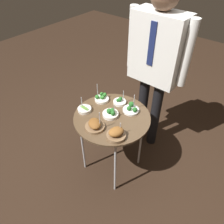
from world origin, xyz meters
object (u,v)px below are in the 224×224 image
Objects in this scene: bowl_broccoli_front_left at (111,113)px; bowl_broccoli_far_rim at (120,101)px; bowl_broccoli_front_center at (131,109)px; bowl_asparagus_front_right at (84,109)px; bowl_broccoli_center at (102,98)px; bowl_roast_near_rim at (95,125)px; waiter_figure at (156,57)px; serving_cart at (112,121)px; bowl_roast_mid_left at (116,134)px.

bowl_broccoli_far_rim is (-0.05, 0.19, -0.01)m from bowl_broccoli_front_left.
bowl_broccoli_front_center is 1.19× the size of bowl_asparagus_front_right.
bowl_broccoli_front_center is 0.31m from bowl_broccoli_center.
bowl_broccoli_center reaches higher than bowl_broccoli_front_center.
bowl_broccoli_front_left is 0.20m from bowl_broccoli_far_rim.
bowl_roast_near_rim is at bearing -91.13° from bowl_broccoli_front_left.
waiter_figure is at bearing 82.59° from bowl_broccoli_front_left.
bowl_broccoli_center is at bearing -122.61° from waiter_figure.
bowl_broccoli_center is 1.38× the size of bowl_asparagus_front_right.
bowl_broccoli_far_rim is 1.04× the size of bowl_asparagus_front_right.
bowl_roast_near_rim is (-0.02, -0.20, 0.08)m from serving_cart.
bowl_broccoli_center is at bearing -171.29° from bowl_broccoli_front_center.
bowl_broccoli_front_left is at bearing 88.87° from bowl_roast_near_rim.
serving_cart is at bearing -117.24° from bowl_broccoli_front_center.
bowl_broccoli_front_left is 0.24m from bowl_asparagus_front_right.
serving_cart is 0.20m from bowl_broccoli_front_center.
bowl_roast_near_rim is 0.10× the size of waiter_figure.
bowl_broccoli_front_center is 0.86× the size of bowl_broccoli_center.
bowl_broccoli_front_center reaches higher than bowl_roast_mid_left.
bowl_asparagus_front_right is (-0.24, -0.10, 0.07)m from serving_cart.
bowl_broccoli_front_center is (0.09, 0.17, 0.07)m from serving_cart.
waiter_figure reaches higher than bowl_broccoli_front_center.
bowl_broccoli_front_left is 0.66m from waiter_figure.
waiter_figure is (0.28, 0.44, 0.34)m from bowl_broccoli_center.
bowl_broccoli_front_left reaches higher than bowl_asparagus_front_right.
bowl_asparagus_front_right is at bearing -114.41° from waiter_figure.
serving_cart is 4.51× the size of bowl_broccoli_front_center.
bowl_asparagus_front_right is at bearing -157.20° from bowl_broccoli_front_left.
waiter_figure reaches higher than serving_cart.
bowl_broccoli_far_rim is 0.18m from bowl_broccoli_center.
bowl_roast_near_rim is at bearing -95.80° from waiter_figure.
bowl_broccoli_far_rim is 0.39m from bowl_roast_near_rim.
bowl_roast_near_rim is 1.13× the size of bowl_roast_mid_left.
bowl_asparagus_front_right is 0.80m from waiter_figure.
serving_cart is 0.26m from bowl_roast_mid_left.
bowl_roast_near_rim is 0.24m from bowl_asparagus_front_right.
bowl_roast_mid_left is (0.18, -0.17, 0.09)m from serving_cart.
bowl_broccoli_front_center is at bearing 8.71° from bowl_broccoli_center.
waiter_figure is (0.30, 0.65, 0.35)m from bowl_asparagus_front_right.
bowl_roast_mid_left is 0.49m from bowl_broccoli_center.
bowl_broccoli_far_rim is 0.43m from bowl_roast_mid_left.
bowl_roast_mid_left is at bearing -35.32° from bowl_broccoli_center.
bowl_broccoli_center is 0.11× the size of waiter_figure.
bowl_roast_near_rim is (-0.00, -0.20, 0.00)m from bowl_broccoli_front_left.
bowl_broccoli_front_center reaches higher than bowl_broccoli_far_rim.
waiter_figure is (0.12, 0.37, 0.35)m from bowl_broccoli_far_rim.
bowl_broccoli_center is (-0.40, 0.29, -0.01)m from bowl_roast_mid_left.
bowl_broccoli_front_center reaches higher than bowl_broccoli_front_left.
bowl_broccoli_front_center is at bearing 73.92° from bowl_roast_near_rim.
bowl_broccoli_front_left is at bearing -175.06° from serving_cart.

